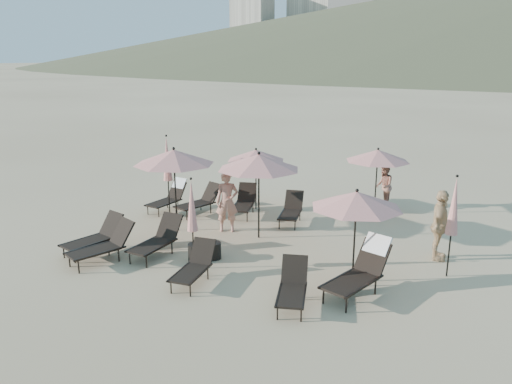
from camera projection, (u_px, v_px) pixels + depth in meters
The scene contains 25 objects.
ground at pixel (225, 276), 11.79m from camera, with size 800.00×800.00×0.00m, color #D6BA8C.
hotel_skyline at pixel (327, 22), 279.64m from camera, with size 109.00×82.00×55.00m.
lounger_0 at pixel (95, 236), 13.16m from camera, with size 0.97×1.74×0.95m.
lounger_1 at pixel (103, 245), 12.53m from camera, with size 1.18×1.80×0.97m.
lounger_2 at pixel (157, 239), 12.91m from camera, with size 0.65×1.67×0.96m.
lounger_3 at pixel (194, 266), 11.39m from camera, with size 0.77×1.55×0.85m.
lounger_4 at pixel (293, 287), 10.35m from camera, with size 1.00×1.59×0.85m.
lounger_5 at pixel (361, 269), 10.81m from camera, with size 1.17×1.98×1.17m.
lounger_6 at pixel (169, 196), 16.82m from camera, with size 0.71×1.62×0.99m.
lounger_7 at pixel (200, 201), 16.42m from camera, with size 1.05×1.72×0.93m.
lounger_8 at pixel (244, 202), 16.32m from camera, with size 1.04×1.70×0.92m.
lounger_9 at pixel (291, 210), 15.53m from camera, with size 0.92×1.62×0.88m.
umbrella_open_0 at pixel (174, 157), 14.34m from camera, with size 2.34×2.34×2.52m.
umbrella_open_1 at pixel (259, 162), 13.74m from camera, with size 2.33×2.33×2.50m.
umbrella_open_2 at pixel (357, 200), 11.00m from camera, with size 2.06×2.06×2.22m.
umbrella_open_3 at pixel (256, 155), 16.55m from camera, with size 1.96×1.96×2.11m.
umbrella_open_4 at pixel (378, 156), 15.97m from camera, with size 2.06×2.06×2.22m.
umbrella_closed_0 at pixel (192, 206), 11.80m from camera, with size 0.27×0.27×2.30m.
umbrella_closed_1 at pixel (454, 207), 11.34m from camera, with size 0.29×0.29×2.47m.
umbrella_closed_2 at pixel (167, 159), 16.07m from camera, with size 0.31×0.31×2.62m.
side_table_0 at pixel (196, 252), 12.63m from camera, with size 0.42×0.42×0.45m, color black.
side_table_1 at pixel (213, 250), 12.77m from camera, with size 0.40×0.40×0.44m, color black.
beachgoer_a at pixel (227, 202), 14.63m from camera, with size 0.66×0.43×1.81m, color tan.
beachgoer_b at pixel (384, 186), 16.96m from camera, with size 0.74×0.58×1.52m, color #AA6D57.
beachgoer_c at pixel (440, 225), 12.56m from camera, with size 1.07×0.44×1.82m, color tan.
Camera 1 is at (5.62, -9.33, 5.00)m, focal length 35.00 mm.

